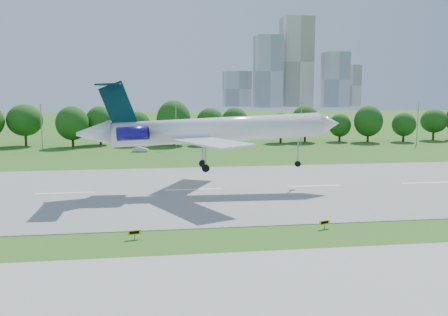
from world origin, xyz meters
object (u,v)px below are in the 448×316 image
(service_vehicle_a, at_px, (140,149))
(taxi_sign_left, at_px, (135,232))
(airliner, at_px, (205,129))
(service_vehicle_b, at_px, (214,144))

(service_vehicle_a, bearing_deg, taxi_sign_left, -168.41)
(airliner, xyz_separation_m, service_vehicle_a, (-11.35, 50.56, -9.05))
(taxi_sign_left, bearing_deg, airliner, 54.99)
(airliner, bearing_deg, service_vehicle_b, 81.93)
(airliner, relative_size, service_vehicle_b, 10.54)
(taxi_sign_left, distance_m, service_vehicle_b, 86.86)
(service_vehicle_a, relative_size, service_vehicle_b, 1.03)
(airliner, height_order, service_vehicle_b, airliner)
(airliner, bearing_deg, taxi_sign_left, -111.72)
(taxi_sign_left, bearing_deg, service_vehicle_b, 64.37)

